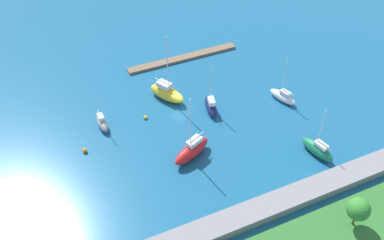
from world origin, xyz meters
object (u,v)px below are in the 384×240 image
Objects in this scene: sailboat_green_far_south at (317,149)px; sailboat_yellow_mid_basin at (167,93)px; sailboat_navy_by_breakwater at (211,105)px; mooring_buoy_yellow at (145,117)px; mooring_buoy_orange at (85,150)px; park_tree_midwest at (358,209)px; pier_dock at (183,58)px; sailboat_gray_far_north at (102,123)px; sailboat_red_inner_mooring at (192,150)px; sailboat_white_east_end at (283,96)px.

sailboat_yellow_mid_basin is (17.63, -24.53, 0.35)m from sailboat_green_far_south.
mooring_buoy_yellow is at bearing 89.94° from sailboat_navy_by_breakwater.
mooring_buoy_orange is 13.03m from mooring_buoy_yellow.
pier_dock is at bearing -84.69° from park_tree_midwest.
park_tree_midwest is (-4.69, 50.45, 4.11)m from pier_dock.
mooring_buoy_yellow is at bearing 36.92° from sailboat_green_far_south.
sailboat_gray_far_north is at bearing -53.18° from park_tree_midwest.
park_tree_midwest is 44.41m from mooring_buoy_orange.
mooring_buoy_yellow is at bearing -96.64° from sailboat_red_inner_mooring.
sailboat_green_far_south is 0.95× the size of sailboat_navy_by_breakwater.
pier_dock is 21.13m from mooring_buoy_yellow.
sailboat_navy_by_breakwater is at bearing 20.72° from sailboat_green_far_south.
pier_dock is 2.51× the size of sailboat_navy_by_breakwater.
sailboat_red_inner_mooring is (10.50, 27.94, 1.26)m from pier_dock.
sailboat_gray_far_north reaches higher than pier_dock.
mooring_buoy_yellow is at bearing -162.60° from mooring_buoy_orange.
sailboat_green_far_south is (-31.43, 21.76, 0.17)m from sailboat_gray_far_north.
sailboat_yellow_mid_basin is 17.86× the size of mooring_buoy_orange.
mooring_buoy_orange is (26.80, 19.39, 0.12)m from pier_dock.
sailboat_gray_far_north is at bearing 32.96° from pier_dock.
sailboat_green_far_south is 30.21m from sailboat_yellow_mid_basin.
sailboat_white_east_end reaches higher than park_tree_midwest.
sailboat_yellow_mid_basin is at bearing -147.03° from mooring_buoy_yellow.
park_tree_midwest is at bearing 34.10° from sailboat_gray_far_north.
sailboat_gray_far_north is 17.92m from sailboat_red_inner_mooring.
sailboat_green_far_south is 39.70m from mooring_buoy_orange.
sailboat_yellow_mid_basin reaches higher than sailboat_navy_by_breakwater.
sailboat_white_east_end is at bearing -22.59° from sailboat_green_far_south.
park_tree_midwest is 6.38× the size of mooring_buoy_orange.
sailboat_red_inner_mooring reaches higher than sailboat_gray_far_north.
mooring_buoy_yellow is at bearing 79.67° from sailboat_gray_far_north.
sailboat_green_far_south is 21.32m from sailboat_red_inner_mooring.
sailboat_yellow_mid_basin is at bearing -71.26° from park_tree_midwest.
mooring_buoy_orange is at bearing 35.89° from pier_dock.
sailboat_green_far_south is at bearing 154.95° from mooring_buoy_orange.
sailboat_red_inner_mooring is at bearing -56.00° from park_tree_midwest.
sailboat_white_east_end is at bearing -89.21° from sailboat_navy_by_breakwater.
sailboat_yellow_mid_basin is (8.47, 11.67, 1.28)m from pier_dock.
sailboat_navy_by_breakwater reaches higher than sailboat_white_east_end.
sailboat_green_far_south is 15.03m from sailboat_white_east_end.
mooring_buoy_yellow is (14.37, 15.50, 0.05)m from pier_dock.
mooring_buoy_orange is at bearing 105.55° from sailboat_navy_by_breakwater.
park_tree_midwest is at bearing -10.61° from sailboat_yellow_mid_basin.
sailboat_white_east_end is at bearing 172.19° from sailboat_red_inner_mooring.
sailboat_gray_far_north is 11.01× the size of mooring_buoy_yellow.
sailboat_navy_by_breakwater is at bearing 166.83° from mooring_buoy_yellow.
mooring_buoy_orange is at bearing 53.21° from sailboat_green_far_south.
pier_dock is at bearing 114.67° from sailboat_yellow_mid_basin.
pier_dock is 24.58m from sailboat_white_east_end.
sailboat_yellow_mid_basin is at bearing 46.52° from sailboat_white_east_end.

